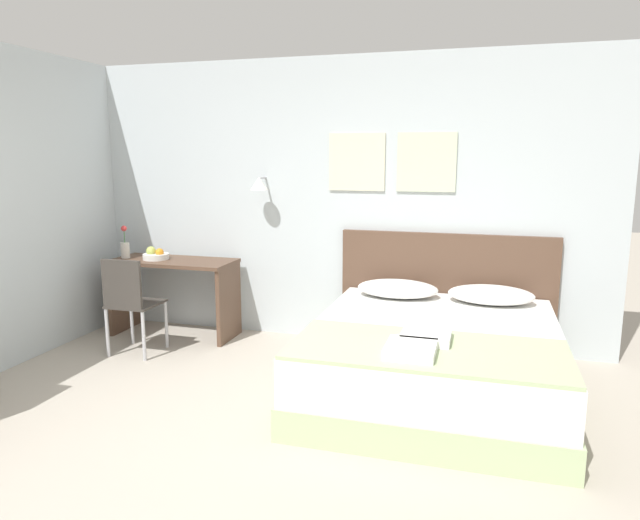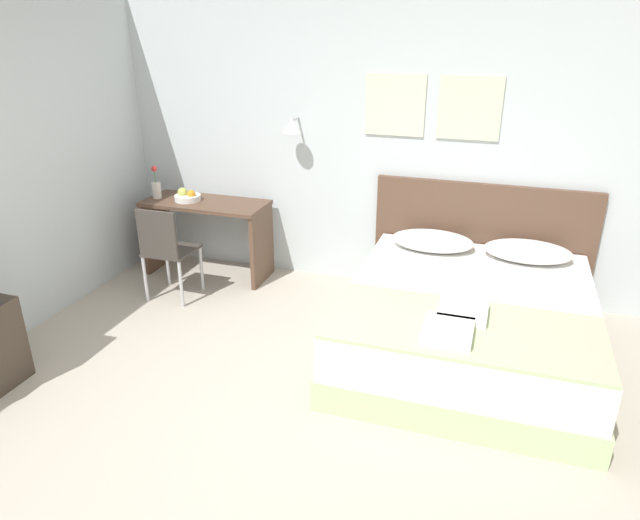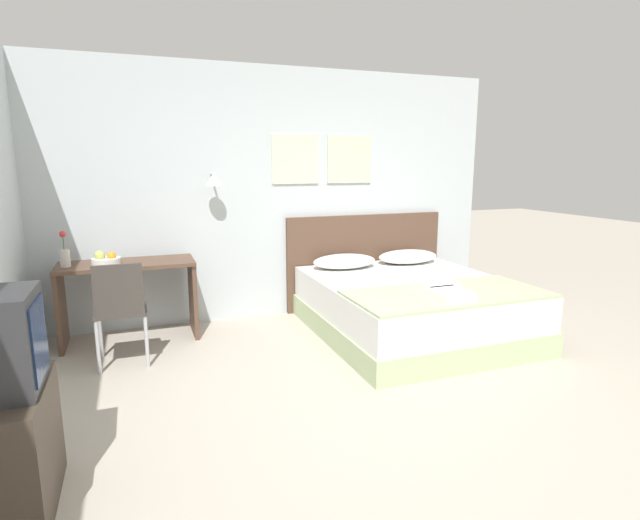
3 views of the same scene
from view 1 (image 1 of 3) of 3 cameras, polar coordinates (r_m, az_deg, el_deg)
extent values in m
plane|color=#B2A899|center=(3.47, -12.78, -20.32)|extent=(24.00, 24.00, 0.00)
cube|color=silver|center=(5.44, 0.13, 5.84)|extent=(5.33, 0.06, 2.65)
cube|color=beige|center=(5.29, 3.70, 9.76)|extent=(0.52, 0.02, 0.52)
cube|color=beige|center=(5.19, 10.60, 9.59)|extent=(0.52, 0.02, 0.52)
cylinder|color=#B2B2B7|center=(5.50, -5.77, 8.19)|extent=(0.02, 0.16, 0.02)
cone|color=white|center=(5.42, -6.12, 7.62)|extent=(0.17, 0.17, 0.12)
cube|color=#B2C693|center=(4.42, 11.22, -11.70)|extent=(1.79, 2.05, 0.22)
cube|color=white|center=(4.33, 11.35, -8.39)|extent=(1.75, 2.01, 0.32)
cube|color=brown|center=(5.30, 12.42, -3.16)|extent=(1.91, 0.06, 1.07)
ellipsoid|color=white|center=(5.03, 7.76, -2.86)|extent=(0.70, 0.43, 0.15)
ellipsoid|color=white|center=(4.98, 16.72, -3.34)|extent=(0.70, 0.43, 0.15)
cube|color=#B2C693|center=(3.71, 10.62, -8.80)|extent=(1.74, 0.82, 0.02)
cube|color=white|center=(3.83, 10.57, -7.49)|extent=(0.31, 0.30, 0.06)
cube|color=white|center=(3.57, 9.06, -8.81)|extent=(0.30, 0.34, 0.06)
cube|color=brown|center=(5.74, -14.48, -0.15)|extent=(1.21, 0.52, 0.03)
cube|color=brown|center=(6.13, -19.03, -3.34)|extent=(0.04, 0.48, 0.72)
cube|color=brown|center=(5.55, -9.10, -4.30)|extent=(0.04, 0.48, 0.72)
cube|color=#3D3833|center=(5.38, -17.92, -4.18)|extent=(0.41, 0.41, 0.02)
cube|color=#3D3833|center=(5.18, -19.22, -2.30)|extent=(0.37, 0.03, 0.42)
cylinder|color=#B7B7BC|center=(5.68, -18.30, -5.83)|extent=(0.03, 0.03, 0.44)
cylinder|color=#B7B7BC|center=(5.49, -15.12, -6.23)|extent=(0.03, 0.03, 0.44)
cylinder|color=#B7B7BC|center=(5.40, -20.50, -6.82)|extent=(0.03, 0.03, 0.44)
cylinder|color=#B7B7BC|center=(5.19, -17.22, -7.30)|extent=(0.03, 0.03, 0.44)
cylinder|color=silver|center=(5.80, -16.08, 0.34)|extent=(0.25, 0.25, 0.05)
sphere|color=orange|center=(5.76, -15.74, 0.74)|extent=(0.08, 0.08, 0.08)
sphere|color=#B2C156|center=(5.82, -16.55, 0.86)|extent=(0.09, 0.09, 0.09)
cylinder|color=silver|center=(5.96, -18.90, 0.93)|extent=(0.09, 0.09, 0.15)
cylinder|color=#3D7538|center=(5.94, -18.98, 2.33)|extent=(0.01, 0.01, 0.14)
sphere|color=#DB3838|center=(5.93, -19.02, 3.00)|extent=(0.06, 0.06, 0.06)
camera|label=2|loc=(0.66, -55.23, 76.02)|focal=32.00mm
camera|label=3|loc=(2.80, -74.28, 0.93)|focal=28.00mm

